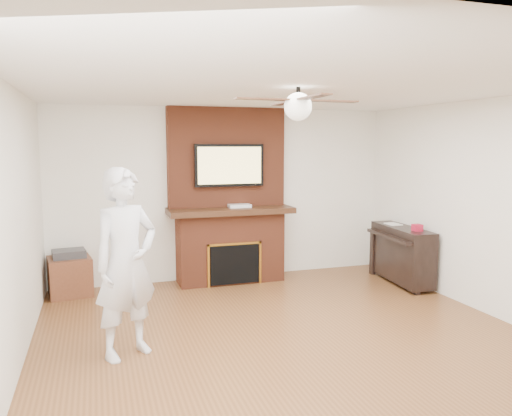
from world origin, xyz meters
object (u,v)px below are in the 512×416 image
object	(u,v)px
person	(126,263)
piano	(401,253)
side_table	(70,274)
fireplace	(229,213)

from	to	relation	value
person	piano	distance (m)	4.13
side_table	piano	bearing A→B (deg)	-18.93
person	piano	world-z (taller)	person
person	piano	bearing A→B (deg)	-9.82
piano	fireplace	bearing A→B (deg)	163.53
fireplace	person	bearing A→B (deg)	-124.93
fireplace	piano	size ratio (longest dim) A/B	1.98
fireplace	piano	distance (m)	2.54
fireplace	person	distance (m)	2.75
fireplace	side_table	distance (m)	2.30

